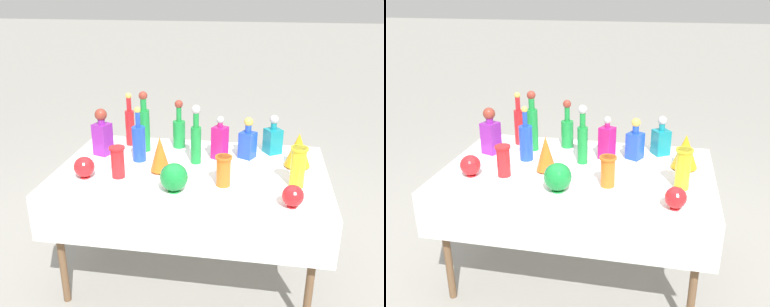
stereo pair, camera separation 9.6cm
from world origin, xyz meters
The scene contains 22 objects.
ground_plane centered at (0.00, 0.00, 0.00)m, with size 40.00×40.00×0.00m, color gray.
display_table centered at (0.00, -0.03, 0.70)m, with size 1.62×1.01×0.76m.
tall_bottle_0 centered at (-0.49, 0.35, 0.91)m, with size 0.06×0.06×0.37m.
tall_bottle_1 centered at (-0.15, 0.36, 0.89)m, with size 0.08×0.08×0.33m.
tall_bottle_2 centered at (0.01, 0.10, 0.93)m, with size 0.06×0.06×0.38m.
tall_bottle_3 centered at (-0.36, 0.26, 0.94)m, with size 0.07×0.07×0.41m.
tall_bottle_4 centered at (-0.35, 0.08, 0.89)m, with size 0.08×0.08×0.35m.
square_decanter_0 centered at (0.48, 0.35, 0.86)m, with size 0.13×0.13×0.26m.
square_decanter_1 centered at (0.32, 0.24, 0.87)m, with size 0.12×0.12×0.27m.
square_decanter_2 centered at (-0.62, 0.15, 0.90)m, with size 0.13×0.13×0.31m.
square_decanter_3 centered at (0.15, 0.20, 0.88)m, with size 0.11×0.11×0.28m.
slender_vase_0 centered at (-0.40, -0.19, 0.86)m, with size 0.09×0.09×0.19m.
slender_vase_1 centered at (0.61, -0.14, 0.88)m, with size 0.10×0.10×0.23m.
slender_vase_2 centered at (0.21, -0.20, 0.85)m, with size 0.10×0.10×0.18m.
fluted_vase_0 centered at (0.63, 0.13, 0.87)m, with size 0.16×0.16×0.22m.
fluted_vase_1 centered at (-0.18, -0.08, 0.88)m, with size 0.12×0.12×0.22m.
round_bowl_0 centered at (-0.59, -0.23, 0.83)m, with size 0.12×0.12×0.13m.
round_bowl_1 centered at (0.58, -0.39, 0.82)m, with size 0.11×0.11×0.12m.
round_bowl_2 centered at (-0.05, -0.32, 0.84)m, with size 0.15×0.15×0.16m.
price_tag_left centered at (-0.03, -0.46, 0.78)m, with size 0.05×0.01×0.04m, color white.
price_tag_center centered at (0.13, -0.41, 0.78)m, with size 0.06×0.01×0.03m, color white.
cardboard_box_behind_left centered at (-0.03, 1.24, 0.12)m, with size 0.56×0.43×0.33m.
Camera 1 is at (0.39, -2.36, 1.82)m, focal length 40.00 mm.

